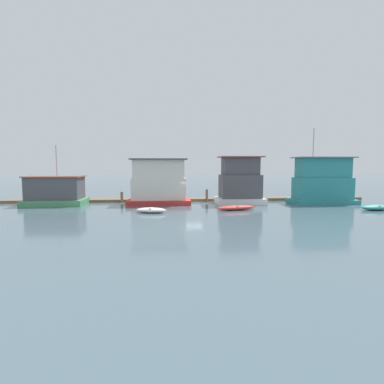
% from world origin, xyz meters
% --- Properties ---
extents(ground_plane, '(200.00, 200.00, 0.00)m').
position_xyz_m(ground_plane, '(0.00, 0.00, 0.00)').
color(ground_plane, '#475B66').
extents(dock_walkway, '(42.40, 1.88, 0.30)m').
position_xyz_m(dock_walkway, '(0.00, 3.04, 0.15)').
color(dock_walkway, brown).
rests_on(dock_walkway, ground_plane).
extents(houseboat_green, '(6.15, 3.90, 6.37)m').
position_xyz_m(houseboat_green, '(-14.53, 0.48, 1.46)').
color(houseboat_green, '#4C9360').
rests_on(houseboat_green, ground_plane).
extents(houseboat_red, '(6.80, 3.30, 4.94)m').
position_xyz_m(houseboat_red, '(-3.53, 0.11, 2.22)').
color(houseboat_red, red).
rests_on(houseboat_red, ground_plane).
extents(houseboat_white, '(5.12, 3.61, 5.19)m').
position_xyz_m(houseboat_white, '(5.34, -0.35, 2.29)').
color(houseboat_white, white).
rests_on(houseboat_white, ground_plane).
extents(houseboat_teal, '(6.95, 3.60, 8.29)m').
position_xyz_m(houseboat_teal, '(14.71, -0.43, 2.33)').
color(houseboat_teal, teal).
rests_on(houseboat_teal, ground_plane).
extents(dinghy_white, '(2.82, 1.54, 0.47)m').
position_xyz_m(dinghy_white, '(-4.09, -5.82, 0.24)').
color(dinghy_white, white).
rests_on(dinghy_white, ground_plane).
extents(dinghy_red, '(3.99, 1.81, 0.47)m').
position_xyz_m(dinghy_red, '(3.83, -4.90, 0.23)').
color(dinghy_red, red).
rests_on(dinghy_red, ground_plane).
extents(dinghy_teal, '(2.97, 1.30, 0.51)m').
position_xyz_m(dinghy_teal, '(17.07, -6.02, 0.26)').
color(dinghy_teal, teal).
rests_on(dinghy_teal, ground_plane).
extents(mooring_post_far_left, '(0.29, 0.29, 1.44)m').
position_xyz_m(mooring_post_far_left, '(1.96, 1.85, 0.72)').
color(mooring_post_far_left, brown).
rests_on(mooring_post_far_left, ground_plane).
extents(mooring_post_near_left, '(0.30, 0.30, 1.23)m').
position_xyz_m(mooring_post_near_left, '(-7.76, 1.85, 0.61)').
color(mooring_post_near_left, '#846B4C').
rests_on(mooring_post_near_left, ground_plane).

